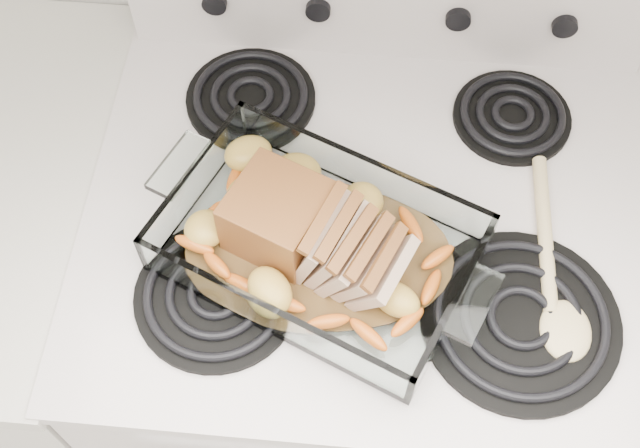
# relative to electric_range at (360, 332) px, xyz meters

# --- Properties ---
(electric_range) EXTENTS (0.78, 0.70, 1.12)m
(electric_range) POSITION_rel_electric_range_xyz_m (0.00, 0.00, 0.00)
(electric_range) COLOR silver
(electric_range) RESTS_ON ground
(counter_left) EXTENTS (0.58, 0.68, 0.93)m
(counter_left) POSITION_rel_electric_range_xyz_m (-0.67, -0.00, -0.02)
(counter_left) COLOR silver
(counter_left) RESTS_ON ground
(baking_dish) EXTENTS (0.38, 0.25, 0.07)m
(baking_dish) POSITION_rel_electric_range_xyz_m (-0.07, -0.10, 0.48)
(baking_dish) COLOR white
(baking_dish) RESTS_ON electric_range
(pork_roast) EXTENTS (0.23, 0.11, 0.09)m
(pork_roast) POSITION_rel_electric_range_xyz_m (-0.09, -0.10, 0.51)
(pork_roast) COLOR brown
(pork_roast) RESTS_ON baking_dish
(roast_vegetables) EXTENTS (0.35, 0.19, 0.04)m
(roast_vegetables) POSITION_rel_electric_range_xyz_m (-0.07, -0.06, 0.49)
(roast_vegetables) COLOR orange
(roast_vegetables) RESTS_ON baking_dish
(wooden_spoon) EXTENTS (0.06, 0.30, 0.02)m
(wooden_spoon) POSITION_rel_electric_range_xyz_m (0.24, -0.11, 0.46)
(wooden_spoon) COLOR beige
(wooden_spoon) RESTS_ON electric_range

